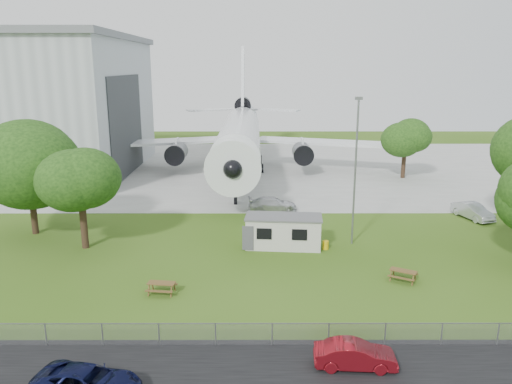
{
  "coord_description": "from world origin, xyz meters",
  "views": [
    {
      "loc": [
        0.1,
        -33.25,
        14.45
      ],
      "look_at": [
        0.17,
        8.0,
        4.0
      ],
      "focal_mm": 35.0,
      "sensor_mm": 36.0,
      "label": 1
    }
  ],
  "objects_px": {
    "picnic_west": "(162,293)",
    "picnic_east": "(403,281)",
    "car_centre_sedan": "(355,355)",
    "airliner": "(240,134)",
    "site_cabin": "(284,231)"
  },
  "relations": [
    {
      "from": "site_cabin",
      "to": "car_centre_sedan",
      "type": "xyz_separation_m",
      "value": [
        2.57,
        -16.97,
        -0.65
      ]
    },
    {
      "from": "site_cabin",
      "to": "picnic_east",
      "type": "distance_m",
      "value": 10.47
    },
    {
      "from": "airliner",
      "to": "picnic_west",
      "type": "bearing_deg",
      "value": -95.86
    },
    {
      "from": "site_cabin",
      "to": "car_centre_sedan",
      "type": "bearing_deg",
      "value": -81.38
    },
    {
      "from": "picnic_west",
      "to": "car_centre_sedan",
      "type": "xyz_separation_m",
      "value": [
        11.02,
        -8.28,
        0.66
      ]
    },
    {
      "from": "picnic_east",
      "to": "site_cabin",
      "type": "bearing_deg",
      "value": 169.17
    },
    {
      "from": "car_centre_sedan",
      "to": "site_cabin",
      "type": "bearing_deg",
      "value": 12.0
    },
    {
      "from": "car_centre_sedan",
      "to": "airliner",
      "type": "bearing_deg",
      "value": 11.79
    },
    {
      "from": "site_cabin",
      "to": "picnic_west",
      "type": "distance_m",
      "value": 12.19
    },
    {
      "from": "picnic_west",
      "to": "site_cabin",
      "type": "bearing_deg",
      "value": 53.13
    },
    {
      "from": "site_cabin",
      "to": "picnic_west",
      "type": "relative_size",
      "value": 3.81
    },
    {
      "from": "picnic_west",
      "to": "car_centre_sedan",
      "type": "bearing_deg",
      "value": -29.64
    },
    {
      "from": "site_cabin",
      "to": "car_centre_sedan",
      "type": "height_order",
      "value": "site_cabin"
    },
    {
      "from": "picnic_west",
      "to": "picnic_east",
      "type": "height_order",
      "value": "same"
    },
    {
      "from": "airliner",
      "to": "picnic_west",
      "type": "distance_m",
      "value": 39.65
    }
  ]
}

